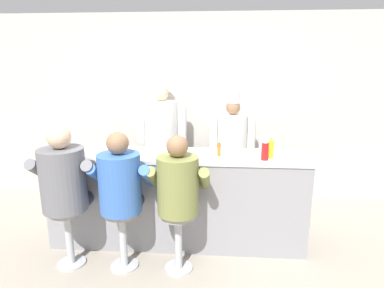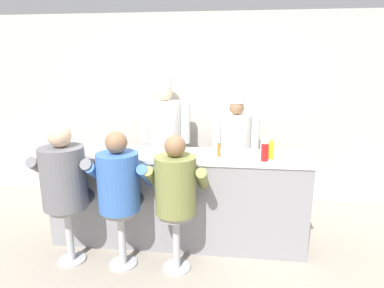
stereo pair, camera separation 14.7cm
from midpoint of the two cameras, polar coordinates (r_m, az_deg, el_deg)
name	(u,v)px [view 1 (the left image)]	position (r m, az deg, el deg)	size (l,w,h in m)	color
ground_plane	(174,255)	(3.66, -4.34, -19.04)	(20.00, 20.00, 0.00)	#9E9384
wall_back	(188,109)	(4.80, -1.66, 6.29)	(10.00, 0.06, 2.70)	beige
diner_counter	(177,198)	(3.67, -3.81, -9.62)	(2.85, 0.60, 1.05)	gray
ketchup_bottle_red	(265,149)	(3.31, 11.61, -0.94)	(0.07, 0.07, 0.24)	red
mustard_bottle_yellow	(271,148)	(3.40, 12.62, -0.74)	(0.06, 0.06, 0.22)	yellow
hot_sauce_bottle_orange	(219,150)	(3.39, 3.58, -1.01)	(0.04, 0.04, 0.14)	orange
water_pitcher_clear	(265,144)	(3.58, 11.79, 0.06)	(0.15, 0.13, 0.20)	silver
breakfast_plate	(125,151)	(3.64, -12.96, -1.19)	(0.25, 0.25, 0.05)	white
cereal_bowl	(145,150)	(3.58, -9.53, -1.10)	(0.14, 0.14, 0.05)	white
coffee_mug_blue	(172,150)	(3.50, -4.79, -1.10)	(0.12, 0.08, 0.08)	#4C7AB2
coffee_mug_white	(48,151)	(3.79, -25.20, -1.07)	(0.14, 0.09, 0.10)	white
diner_seated_grey	(65,182)	(3.40, -22.75, -6.23)	(0.65, 0.65, 1.45)	#B2B5BA
diner_seated_blue	(121,186)	(3.20, -13.78, -7.26)	(0.61, 0.60, 1.39)	#B2B5BA
diner_seated_olive	(178,188)	(3.08, -3.83, -7.89)	(0.59, 0.59, 1.37)	#B2B5BA
cook_in_whites_near	(161,135)	(4.61, -6.36, 1.67)	(0.72, 0.46, 1.85)	#232328
cook_in_whites_far	(232,145)	(4.51, 6.20, -0.11)	(0.64, 0.41, 1.64)	#232328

